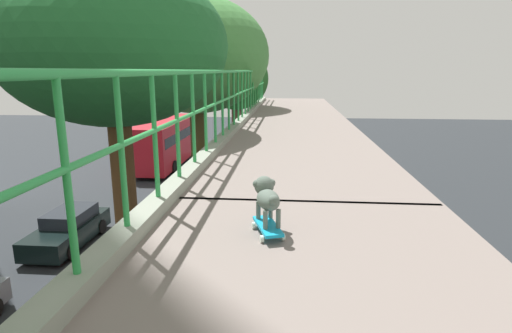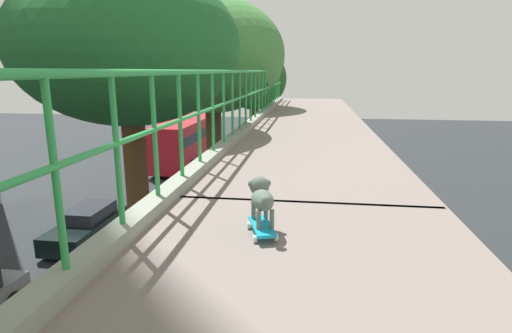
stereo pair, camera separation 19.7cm
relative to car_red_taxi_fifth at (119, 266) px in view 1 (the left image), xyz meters
The scene contains 10 objects.
overpass_deck 12.22m from the car_red_taxi_fifth, 59.17° to the right, with size 2.71×32.74×0.53m.
green_railing 11.90m from the car_red_taxi_fifth, 65.23° to the right, with size 0.20×31.10×1.25m.
car_red_taxi_fifth is the anchor object (origin of this frame).
car_black_sixth 4.52m from the car_red_taxi_fifth, 138.91° to the left, with size 1.81×4.29×1.42m.
city_bus 18.10m from the car_red_taxi_fifth, 101.52° to the left, with size 2.67×10.15×3.39m.
roadside_tree_mid 8.05m from the car_red_taxi_fifth, 61.62° to the right, with size 4.54×4.54×9.09m.
roadside_tree_far 7.39m from the car_red_taxi_fifth, 35.16° to the left, with size 4.87×4.87×9.42m.
roadside_tree_farthest 13.86m from the car_red_taxi_fifth, 79.14° to the left, with size 3.83×3.83×8.39m.
toy_skateboard 11.79m from the car_red_taxi_fifth, 58.89° to the right, with size 0.28×0.45×0.08m.
small_dog 11.83m from the car_red_taxi_fifth, 58.74° to the right, with size 0.25×0.42×0.34m.
Camera 1 is at (0.94, -2.37, 7.03)m, focal length 28.51 mm.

